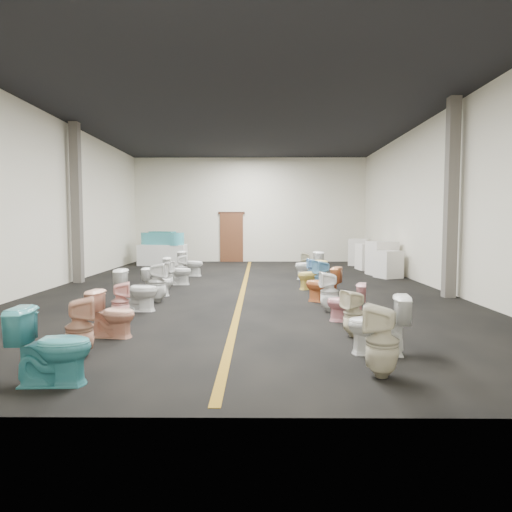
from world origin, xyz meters
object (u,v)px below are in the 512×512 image
object	(u,v)px
toilet_right_1	(378,325)
toilet_right_8	(313,271)
appliance_crate_a	(388,264)
toilet_left_2	(112,314)
appliance_crate_b	(382,258)
toilet_right_4	(329,292)
toilet_left_8	(178,271)
toilet_right_3	(346,302)
toilet_left_3	(121,302)
toilet_left_0	(52,346)
toilet_right_5	(323,284)
toilet_right_9	(308,265)
display_table	(163,255)
toilet_left_9	(181,267)
toilet_left_1	(80,328)
toilet_left_10	(191,263)
toilet_right_0	(382,341)
toilet_left_4	(137,290)
toilet_right_10	(306,264)
toilet_left_7	(167,275)
toilet_right_2	(354,314)
toilet_left_5	(157,282)
bathtub	(162,238)
toilet_right_7	(311,275)
toilet_right_6	(322,277)
appliance_crate_d	(359,252)
appliance_crate_c	(369,257)
toilet_left_6	(157,282)

from	to	relation	value
toilet_right_1	toilet_right_8	xyz separation A→B (m)	(-0.05, 6.81, -0.04)
appliance_crate_a	toilet_left_2	size ratio (longest dim) A/B	1.20
appliance_crate_b	toilet_right_4	size ratio (longest dim) A/B	1.42
toilet_left_8	toilet_right_3	world-z (taller)	toilet_left_8
toilet_left_3	toilet_left_0	bearing A→B (deg)	167.91
toilet_right_5	toilet_right_9	size ratio (longest dim) A/B	0.91
display_table	toilet_right_8	distance (m)	7.77
toilet_left_9	toilet_right_1	world-z (taller)	toilet_right_1
toilet_left_8	toilet_left_9	xyz separation A→B (m)	(-0.08, 1.07, -0.01)
toilet_left_0	toilet_left_1	world-z (taller)	toilet_left_0
toilet_left_8	toilet_right_5	xyz separation A→B (m)	(3.62, -2.71, 0.00)
toilet_left_10	toilet_right_0	world-z (taller)	toilet_right_0
toilet_right_8	toilet_left_4	bearing A→B (deg)	-47.63
toilet_left_3	toilet_right_10	size ratio (longest dim) A/B	0.91
toilet_left_7	toilet_right_8	world-z (taller)	toilet_left_7
toilet_right_2	toilet_right_3	size ratio (longest dim) A/B	1.05
toilet_left_3	toilet_right_5	bearing A→B (deg)	-78.16
toilet_left_5	toilet_right_10	distance (m)	6.10
toilet_right_2	toilet_left_2	bearing A→B (deg)	-110.40
bathtub	toilet_right_7	world-z (taller)	bathtub
display_table	toilet_left_3	distance (m)	10.59
toilet_left_9	toilet_right_6	size ratio (longest dim) A/B	0.90
appliance_crate_d	toilet_right_4	size ratio (longest dim) A/B	1.37
appliance_crate_d	toilet_right_9	xyz separation A→B (m)	(-2.51, -4.49, -0.11)
appliance_crate_c	toilet_left_5	distance (m)	9.18
toilet_left_6	toilet_right_8	xyz separation A→B (m)	(3.87, 2.12, 0.03)
toilet_right_1	toilet_right_2	bearing A→B (deg)	-163.78
toilet_left_0	toilet_left_1	distance (m)	0.97
toilet_left_8	toilet_left_9	bearing A→B (deg)	2.56
toilet_right_2	toilet_left_8	bearing A→B (deg)	-168.32
toilet_left_1	toilet_right_5	xyz separation A→B (m)	(3.64, 4.08, -0.00)
toilet_left_0	appliance_crate_c	bearing A→B (deg)	-30.45
display_table	toilet_right_3	size ratio (longest dim) A/B	2.74
toilet_right_8	appliance_crate_b	bearing A→B (deg)	127.86
toilet_right_8	toilet_right_2	bearing A→B (deg)	-3.90
toilet_right_3	toilet_right_4	world-z (taller)	toilet_right_4
toilet_right_7	toilet_right_8	xyz separation A→B (m)	(0.17, 1.02, -0.01)
toilet_left_10	toilet_right_5	bearing A→B (deg)	-133.24
appliance_crate_b	toilet_right_8	world-z (taller)	appliance_crate_b
toilet_left_7	toilet_left_10	world-z (taller)	toilet_left_10
display_table	appliance_crate_c	size ratio (longest dim) A/B	1.97
toilet_left_10	toilet_right_10	bearing A→B (deg)	-79.38
toilet_left_8	toilet_right_7	bearing A→B (deg)	-104.84
toilet_right_7	toilet_right_8	distance (m)	1.04
toilet_left_6	toilet_left_7	bearing A→B (deg)	-0.11
toilet_right_5	toilet_right_6	xyz separation A→B (m)	(0.12, 0.99, 0.03)
display_table	appliance_crate_d	bearing A→B (deg)	-0.73
toilet_left_5	toilet_left_10	size ratio (longest dim) A/B	1.07
toilet_right_1	toilet_right_3	bearing A→B (deg)	-170.53
toilet_right_0	toilet_right_1	distance (m)	0.91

